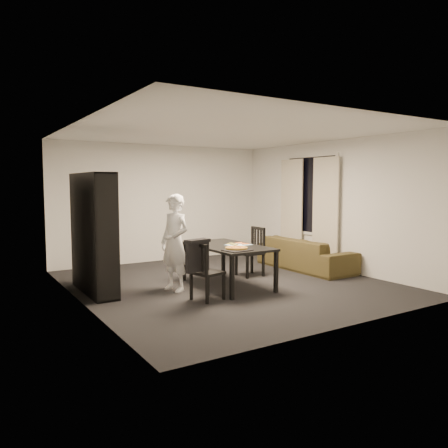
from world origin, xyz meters
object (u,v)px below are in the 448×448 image
baking_tray (237,250)px  person (175,243)px  bookshelf (93,233)px  sofa (305,254)px  dining_table (227,249)px  chair_left (203,268)px  chair_right (254,248)px  pepperoni_pizza (236,248)px

baking_tray → person: bearing=131.5°
bookshelf → sofa: bookshelf is taller
dining_table → baking_tray: baking_tray is taller
chair_left → baking_tray: chair_left is taller
person → baking_tray: size_ratio=3.92×
chair_right → baking_tray: bearing=-45.4°
bookshelf → dining_table: bearing=-20.9°
person → baking_tray: 1.05m
baking_tray → sofa: bearing=23.3°
bookshelf → chair_right: size_ratio=2.07×
dining_table → pepperoni_pizza: pepperoni_pizza is taller
dining_table → baking_tray: 0.63m
bookshelf → person: bearing=-27.3°
chair_left → sofa: chair_left is taller
dining_table → sofa: 2.22m
bookshelf → chair_right: bearing=-5.8°
person → chair_right: bearing=82.6°
person → bookshelf: bearing=-134.0°
chair_left → chair_right: (1.70, 1.09, 0.03)m
chair_left → pepperoni_pizza: 0.71m
pepperoni_pizza → person: bearing=137.2°
dining_table → person: size_ratio=1.07×
person → baking_tray: (0.69, -0.78, -0.08)m
bookshelf → pepperoni_pizza: bookshelf is taller
chair_right → sofa: (1.26, -0.06, -0.21)m
dining_table → person: bearing=168.2°
bookshelf → baking_tray: bookshelf is taller
chair_right → person: bearing=-80.6°
chair_right → pepperoni_pizza: (-1.04, -0.98, 0.20)m
dining_table → bookshelf: bearing=159.1°
bookshelf → dining_table: 2.19m
bookshelf → baking_tray: (1.83, -1.37, -0.24)m
chair_left → chair_right: chair_right is taller
dining_table → chair_right: size_ratio=1.83×
bookshelf → chair_left: size_ratio=2.20×
dining_table → chair_left: bearing=-142.7°
baking_tray → pepperoni_pizza: (0.05, 0.09, 0.02)m
bookshelf → chair_right: 2.97m
person → sofa: person is taller
pepperoni_pizza → dining_table: bearing=73.8°
bookshelf → chair_left: bearing=-48.7°
dining_table → person: 0.92m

